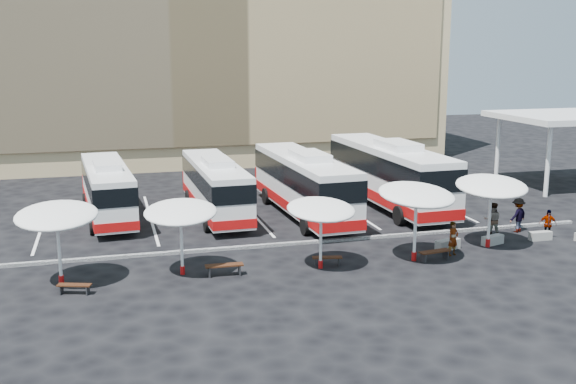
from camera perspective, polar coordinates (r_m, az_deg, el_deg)
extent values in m
plane|color=black|center=(33.56, -0.31, -4.80)|extent=(120.00, 120.00, 0.00)
cube|color=tan|center=(63.64, -7.99, 14.43)|extent=(42.00, 18.00, 25.00)
cube|color=tan|center=(54.62, -6.71, 14.35)|extent=(40.00, 0.30, 20.00)
cube|color=white|center=(52.41, 22.99, 5.92)|extent=(10.00, 8.00, 0.40)
cylinder|color=white|center=(47.94, 21.16, 2.44)|extent=(0.30, 0.30, 4.80)
cylinder|color=white|center=(52.83, 17.34, 3.53)|extent=(0.30, 0.30, 4.80)
cube|color=black|center=(34.00, -0.52, -4.45)|extent=(34.00, 0.25, 0.15)
cube|color=white|center=(40.41, -20.08, -2.62)|extent=(0.15, 12.00, 0.01)
cube|color=white|center=(40.30, -11.55, -2.17)|extent=(0.15, 12.00, 0.01)
cube|color=white|center=(41.07, -3.18, -1.67)|extent=(0.15, 12.00, 0.01)
cube|color=white|center=(42.68, 4.72, -1.16)|extent=(0.15, 12.00, 0.01)
cube|color=white|center=(45.04, 11.92, -0.68)|extent=(0.15, 12.00, 0.01)
cube|color=white|center=(40.63, -15.06, 0.30)|extent=(3.04, 10.88, 2.69)
cube|color=black|center=(40.52, -15.10, 1.04)|extent=(3.10, 10.94, 0.98)
cube|color=#AC0C0C|center=(40.83, -14.99, -1.06)|extent=(3.10, 10.94, 0.49)
cube|color=#AC0C0C|center=(46.01, -15.57, 0.76)|extent=(2.30, 0.35, 1.25)
cube|color=white|center=(39.47, -15.08, 2.21)|extent=(1.63, 2.79, 0.36)
cylinder|color=black|center=(43.89, -16.77, -0.68)|extent=(0.38, 0.92, 0.90)
cylinder|color=black|center=(44.04, -13.86, -0.48)|extent=(0.38, 0.92, 0.90)
cylinder|color=black|center=(37.36, -16.21, -2.83)|extent=(0.38, 0.92, 0.90)
cylinder|color=black|center=(37.53, -12.80, -2.57)|extent=(0.38, 0.92, 0.90)
cube|color=white|center=(40.08, -6.18, 0.56)|extent=(2.54, 11.09, 2.76)
cube|color=black|center=(39.98, -6.20, 1.34)|extent=(2.60, 11.15, 1.01)
cube|color=#AC0C0C|center=(40.29, -6.15, -0.85)|extent=(2.60, 11.15, 0.51)
cube|color=#AC0C0C|center=(45.56, -7.42, 1.03)|extent=(2.36, 0.24, 1.29)
cube|color=white|center=(38.91, -5.99, 2.56)|extent=(1.53, 2.79, 0.37)
cylinder|color=black|center=(43.29, -8.41, -0.45)|extent=(0.34, 0.93, 0.92)
cylinder|color=black|center=(43.66, -5.42, -0.26)|extent=(0.34, 0.93, 0.92)
cylinder|color=black|center=(36.66, -6.87, -2.69)|extent=(0.34, 0.93, 0.92)
cylinder|color=black|center=(37.09, -3.36, -2.45)|extent=(0.34, 0.93, 0.92)
cube|color=white|center=(39.68, 1.34, 0.82)|extent=(3.07, 12.42, 3.08)
cube|color=black|center=(39.56, 1.35, 1.69)|extent=(3.13, 12.48, 1.13)
cube|color=#AC0C0C|center=(39.91, 1.33, -0.78)|extent=(3.13, 12.48, 0.56)
cube|color=#AC0C0C|center=(45.59, -1.17, 1.30)|extent=(2.64, 0.31, 1.44)
cube|color=white|center=(38.41, 1.85, 3.09)|extent=(1.77, 3.15, 0.41)
cylinder|color=black|center=(42.97, -1.84, -0.34)|extent=(0.40, 1.04, 1.03)
cylinder|color=black|center=(43.71, 1.40, -0.13)|extent=(0.40, 1.04, 1.03)
cylinder|color=black|center=(35.82, 1.51, -2.86)|extent=(0.40, 1.04, 1.03)
cylinder|color=black|center=(36.71, 5.30, -2.54)|extent=(0.40, 1.04, 1.03)
cube|color=white|center=(42.46, 8.56, 1.64)|extent=(3.17, 13.35, 3.32)
cube|color=black|center=(42.34, 8.59, 2.52)|extent=(3.24, 13.41, 1.22)
cube|color=#AC0C0C|center=(42.69, 8.51, 0.03)|extent=(3.24, 13.41, 0.61)
cube|color=#AC0C0C|center=(48.57, 5.18, 2.04)|extent=(2.84, 0.31, 1.55)
cube|color=white|center=(41.18, 9.30, 3.94)|extent=(1.87, 3.37, 0.44)
cylinder|color=black|center=(45.69, 4.85, 0.42)|extent=(0.42, 1.12, 1.11)
cylinder|color=black|center=(46.77, 8.00, 0.62)|extent=(0.42, 1.12, 1.11)
cylinder|color=black|center=(38.31, 9.44, -1.98)|extent=(0.42, 1.12, 1.11)
cylinder|color=black|center=(39.59, 13.03, -1.67)|extent=(0.42, 1.12, 1.11)
cylinder|color=white|center=(29.70, -18.80, -4.74)|extent=(0.15, 0.15, 2.96)
cylinder|color=#AC0C0C|center=(30.08, -18.64, -7.08)|extent=(0.23, 0.23, 0.39)
ellipsoid|color=white|center=(29.32, -19.00, -1.88)|extent=(3.62, 3.66, 1.01)
cylinder|color=white|center=(29.79, -8.99, -4.36)|extent=(0.15, 0.15, 2.78)
cylinder|color=#AC0C0C|center=(30.15, -8.92, -6.56)|extent=(0.24, 0.24, 0.37)
ellipsoid|color=white|center=(29.42, -9.09, -1.67)|extent=(3.71, 3.74, 0.95)
cylinder|color=white|center=(30.29, 2.79, -4.03)|extent=(0.14, 0.14, 2.70)
cylinder|color=#AC0C0C|center=(30.63, 2.77, -6.13)|extent=(0.22, 0.22, 0.36)
ellipsoid|color=white|center=(29.93, 2.82, -1.47)|extent=(3.46, 3.49, 0.92)
cylinder|color=white|center=(31.82, 10.71, -3.05)|extent=(0.17, 0.17, 3.12)
cylinder|color=#AC0C0C|center=(32.19, 10.62, -5.37)|extent=(0.27, 0.27, 0.42)
ellipsoid|color=white|center=(31.44, 10.83, -0.21)|extent=(4.25, 4.29, 1.07)
cylinder|color=white|center=(34.88, 16.69, -2.06)|extent=(0.17, 0.17, 3.06)
cylinder|color=#AC0C0C|center=(35.22, 16.56, -4.16)|extent=(0.27, 0.27, 0.41)
ellipsoid|color=white|center=(34.55, 16.84, 0.49)|extent=(4.21, 4.24, 1.05)
cube|color=black|center=(28.73, -17.65, -7.51)|extent=(1.41, 0.76, 0.05)
cube|color=black|center=(28.99, -18.64, -7.84)|extent=(0.16, 0.34, 0.36)
cube|color=black|center=(28.62, -16.59, -7.96)|extent=(0.16, 0.34, 0.36)
cube|color=black|center=(29.65, -5.42, -6.19)|extent=(1.68, 0.51, 0.07)
cube|color=black|center=(29.66, -6.70, -6.73)|extent=(0.08, 0.42, 0.44)
cube|color=black|center=(29.82, -4.14, -6.58)|extent=(0.08, 0.42, 0.44)
cube|color=black|center=(30.93, 3.34, -5.55)|extent=(1.41, 0.65, 0.05)
cube|color=black|center=(30.94, 2.33, -5.93)|extent=(0.13, 0.35, 0.36)
cube|color=black|center=(31.06, 4.34, -5.89)|extent=(0.13, 0.35, 0.36)
cube|color=black|center=(32.29, 12.33, -4.93)|extent=(1.62, 0.66, 0.06)
cube|color=black|center=(32.01, 11.40, -5.50)|extent=(0.12, 0.40, 0.42)
cube|color=black|center=(32.73, 13.21, -5.19)|extent=(0.12, 0.40, 0.42)
cube|color=gray|center=(34.25, 13.37, -4.35)|extent=(1.41, 0.82, 0.50)
cube|color=gray|center=(35.70, 16.93, -3.92)|extent=(1.30, 0.76, 0.46)
cube|color=gray|center=(37.34, 20.58, -3.49)|extent=(1.19, 0.41, 0.44)
imported|color=black|center=(33.23, 13.80, -3.84)|extent=(0.70, 0.57, 1.66)
imported|color=black|center=(36.94, 16.99, -2.28)|extent=(1.11, 1.02, 1.85)
imported|color=black|center=(37.63, 21.13, -2.55)|extent=(0.98, 0.71, 1.54)
imported|color=black|center=(38.36, 18.87, -1.87)|extent=(1.38, 1.10, 1.87)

